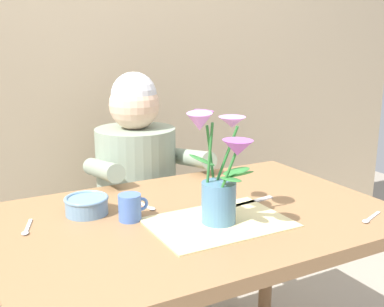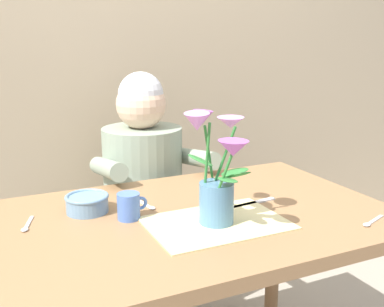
{
  "view_description": "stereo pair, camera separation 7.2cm",
  "coord_description": "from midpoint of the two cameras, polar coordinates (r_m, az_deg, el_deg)",
  "views": [
    {
      "loc": [
        -0.65,
        -1.18,
        1.27
      ],
      "look_at": [
        0.0,
        0.05,
        0.92
      ],
      "focal_mm": 43.29,
      "sensor_mm": 36.0,
      "label": 1
    },
    {
      "loc": [
        -0.59,
        -1.21,
        1.27
      ],
      "look_at": [
        0.0,
        0.05,
        0.92
      ],
      "focal_mm": 43.29,
      "sensor_mm": 36.0,
      "label": 2
    }
  ],
  "objects": [
    {
      "name": "wood_panel_backdrop",
      "position": [
        2.33,
        -13.07,
        13.23
      ],
      "size": [
        4.0,
        0.1,
        2.5
      ],
      "primitive_type": "cube",
      "color": "tan",
      "rests_on": "ground_plane"
    },
    {
      "name": "dining_table",
      "position": [
        1.48,
        -0.61,
        -10.89
      ],
      "size": [
        1.2,
        0.8,
        0.74
      ],
      "color": "olive",
      "rests_on": "ground_plane"
    },
    {
      "name": "seated_person",
      "position": [
        2.05,
        -7.72,
        -6.23
      ],
      "size": [
        0.45,
        0.47,
        1.14
      ],
      "rotation": [
        0.0,
        0.0,
        0.03
      ],
      "color": "#4C4C56",
      "rests_on": "ground_plane"
    },
    {
      "name": "striped_placemat",
      "position": [
        1.37,
        1.8,
        -8.51
      ],
      "size": [
        0.4,
        0.28,
        0.0
      ],
      "primitive_type": "cube",
      "color": "beige",
      "rests_on": "dining_table"
    },
    {
      "name": "flower_vase",
      "position": [
        1.31,
        1.79,
        -2.41
      ],
      "size": [
        0.21,
        0.29,
        0.33
      ],
      "color": "teal",
      "rests_on": "dining_table"
    },
    {
      "name": "ceramic_bowl",
      "position": [
        1.47,
        -14.23,
        -6.13
      ],
      "size": [
        0.14,
        0.14,
        0.06
      ],
      "color": "#6689A8",
      "rests_on": "dining_table"
    },
    {
      "name": "dinner_knife",
      "position": [
        1.54,
        5.92,
        -6.04
      ],
      "size": [
        0.19,
        0.04,
        0.0
      ],
      "primitive_type": "cube",
      "rotation": [
        0.0,
        0.0,
        0.12
      ],
      "color": "silver",
      "rests_on": "dining_table"
    },
    {
      "name": "coffee_cup",
      "position": [
        1.4,
        -9.08,
        -6.57
      ],
      "size": [
        0.09,
        0.07,
        0.08
      ],
      "color": "#476BB7",
      "rests_on": "dining_table"
    },
    {
      "name": "spoon_0",
      "position": [
        1.5,
        -6.87,
        -6.51
      ],
      "size": [
        0.03,
        0.12,
        0.01
      ],
      "color": "silver",
      "rests_on": "dining_table"
    },
    {
      "name": "spoon_1",
      "position": [
        1.48,
        19.69,
        -7.61
      ],
      "size": [
        0.12,
        0.06,
        0.01
      ],
      "color": "silver",
      "rests_on": "dining_table"
    },
    {
      "name": "spoon_2",
      "position": [
        1.41,
        -21.1,
        -8.76
      ],
      "size": [
        0.05,
        0.12,
        0.01
      ],
      "color": "silver",
      "rests_on": "dining_table"
    }
  ]
}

